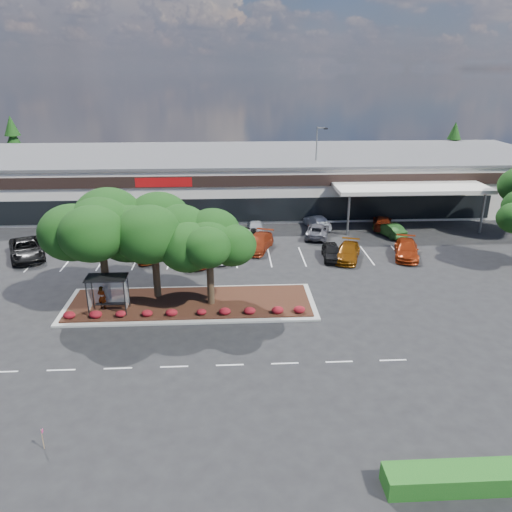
{
  "coord_description": "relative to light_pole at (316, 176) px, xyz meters",
  "views": [
    {
      "loc": [
        0.98,
        -28.83,
        16.06
      ],
      "look_at": [
        2.91,
        6.95,
        2.6
      ],
      "focal_mm": 35.0,
      "sensor_mm": 36.0,
      "label": 1
    }
  ],
  "objects": [
    {
      "name": "island_tree_east",
      "position": [
        -11.53,
        -24.3,
        -0.94
      ],
      "size": [
        5.8,
        5.8,
        6.5
      ],
      "primitive_type": null,
      "color": "black",
      "rests_on": "landscape_island"
    },
    {
      "name": "car_17",
      "position": [
        6.24,
        -8.96,
        -3.78
      ],
      "size": [
        2.64,
        4.32,
        1.34
      ],
      "primitive_type": "imported",
      "rotation": [
        0.0,
        0.0,
        3.46
      ],
      "color": "#1F4919",
      "rests_on": "ground"
    },
    {
      "name": "bus_shelter",
      "position": [
        -18.53,
        -25.05,
        -2.14
      ],
      "size": [
        2.75,
        1.55,
        2.59
      ],
      "color": "black",
      "rests_on": "landscape_island"
    },
    {
      "name": "landscape_island",
      "position": [
        -13.03,
        -24.0,
        -4.32
      ],
      "size": [
        18.0,
        6.0,
        0.26
      ],
      "color": "#9FA09B",
      "rests_on": "ground"
    },
    {
      "name": "car_10",
      "position": [
        -20.3,
        -6.33,
        -3.6
      ],
      "size": [
        2.56,
        5.94,
        1.7
      ],
      "primitive_type": "imported",
      "rotation": [
        0.0,
        0.0,
        3.17
      ],
      "color": "silver",
      "rests_on": "ground"
    },
    {
      "name": "car_5",
      "position": [
        -7.44,
        -12.52,
        -3.72
      ],
      "size": [
        3.62,
        5.4,
        1.45
      ],
      "primitive_type": "imported",
      "rotation": [
        0.0,
        0.0,
        -0.35
      ],
      "color": "maroon",
      "rests_on": "ground"
    },
    {
      "name": "retail_store",
      "position": [
        -10.96,
        5.91,
        -1.29
      ],
      "size": [
        80.4,
        25.2,
        6.25
      ],
      "color": "silver",
      "rests_on": "ground"
    },
    {
      "name": "lane_markings",
      "position": [
        -11.17,
        -17.58,
        -4.44
      ],
      "size": [
        33.12,
        20.06,
        0.01
      ],
      "color": "silver",
      "rests_on": "ground"
    },
    {
      "name": "car_0",
      "position": [
        -28.46,
        -13.46,
        -3.61
      ],
      "size": [
        4.99,
        6.67,
        1.68
      ],
      "primitive_type": "imported",
      "rotation": [
        0.0,
        0.0,
        0.41
      ],
      "color": "black",
      "rests_on": "ground"
    },
    {
      "name": "car_8",
      "position": [
        5.88,
        -15.12,
        -3.73
      ],
      "size": [
        3.34,
        5.34,
        1.44
      ],
      "primitive_type": "imported",
      "rotation": [
        0.0,
        0.0,
        -0.29
      ],
      "color": "#9A2D0E",
      "rests_on": "ground"
    },
    {
      "name": "ground",
      "position": [
        -11.03,
        -28.0,
        -4.45
      ],
      "size": [
        160.0,
        160.0,
        0.0
      ],
      "primitive_type": "plane",
      "color": "black",
      "rests_on": "ground"
    },
    {
      "name": "shrub_row",
      "position": [
        -13.03,
        -26.1,
        -3.94
      ],
      "size": [
        17.0,
        0.8,
        0.5
      ],
      "primitive_type": null,
      "color": "maroon",
      "rests_on": "landscape_island"
    },
    {
      "name": "car_6",
      "position": [
        -1.0,
        -15.26,
        -3.77
      ],
      "size": [
        1.92,
        4.1,
        1.36
      ],
      "primitive_type": "imported",
      "rotation": [
        0.0,
        0.0,
        -0.08
      ],
      "color": "black",
      "rests_on": "ground"
    },
    {
      "name": "light_pole",
      "position": [
        0.0,
        0.0,
        0.0
      ],
      "size": [
        1.43,
        0.5,
        10.02
      ],
      "rotation": [
        0.0,
        0.0,
        0.01
      ],
      "color": "#9FA09B",
      "rests_on": "ground"
    },
    {
      "name": "person_waiting",
      "position": [
        -19.1,
        -24.73,
        -3.33
      ],
      "size": [
        0.71,
        0.57,
        1.71
      ],
      "primitive_type": "imported",
      "rotation": [
        0.0,
        0.0,
        2.86
      ],
      "color": "#594C47",
      "rests_on": "landscape_island"
    },
    {
      "name": "conifer_north_east",
      "position": [
        22.97,
        16.0,
        0.05
      ],
      "size": [
        3.96,
        3.96,
        9.0
      ],
      "primitive_type": "cone",
      "color": "black",
      "rests_on": "ground"
    },
    {
      "name": "conifer_north_west",
      "position": [
        -41.03,
        18.0,
        0.55
      ],
      "size": [
        4.4,
        4.4,
        10.0
      ],
      "primitive_type": "cone",
      "color": "black",
      "rests_on": "ground"
    },
    {
      "name": "car_2",
      "position": [
        -15.9,
        -12.67,
        -3.76
      ],
      "size": [
        2.74,
        4.99,
        1.37
      ],
      "primitive_type": "imported",
      "rotation": [
        0.0,
        0.0,
        -0.18
      ],
      "color": "brown",
      "rests_on": "ground"
    },
    {
      "name": "car_4",
      "position": [
        -11.43,
        -14.02,
        -3.61
      ],
      "size": [
        4.05,
        6.22,
        1.67
      ],
      "primitive_type": "imported",
      "rotation": [
        0.0,
        0.0,
        0.32
      ],
      "color": "silver",
      "rests_on": "ground"
    },
    {
      "name": "car_13",
      "position": [
        -7.45,
        -7.5,
        -3.71
      ],
      "size": [
        1.81,
        4.34,
        1.47
      ],
      "primitive_type": "imported",
      "rotation": [
        0.0,
        0.0,
        3.12
      ],
      "color": "#A4A9AF",
      "rests_on": "ground"
    },
    {
      "name": "car_15",
      "position": [
        -1.19,
        -8.88,
        -3.78
      ],
      "size": [
        3.37,
        5.2,
        1.33
      ],
      "primitive_type": "imported",
      "rotation": [
        0.0,
        0.0,
        2.88
      ],
      "color": "slate",
      "rests_on": "ground"
    },
    {
      "name": "hedge_south_east",
      "position": [
        -1.03,
        -41.5,
        -4.0
      ],
      "size": [
        6.0,
        1.3,
        0.9
      ],
      "primitive_type": "cube",
      "color": "#104E17",
      "rests_on": "ground"
    },
    {
      "name": "car_16",
      "position": [
        6.25,
        -6.47,
        -3.76
      ],
      "size": [
        3.13,
        5.11,
        1.38
      ],
      "primitive_type": "imported",
      "rotation": [
        0.0,
        0.0,
        2.87
      ],
      "color": "#631D0C",
      "rests_on": "ground"
    },
    {
      "name": "car_3",
      "position": [
        -13.35,
        -15.42,
        -3.71
      ],
      "size": [
        3.24,
        5.65,
        1.48
      ],
      "primitive_type": "imported",
      "rotation": [
        0.0,
        0.0,
        0.15
      ],
      "color": "maroon",
      "rests_on": "ground"
    },
    {
      "name": "car_12",
      "position": [
        -9.25,
        -10.46,
        -3.63
      ],
      "size": [
        4.49,
        6.45,
        1.64
      ],
      "primitive_type": "imported",
      "rotation": [
        0.0,
        0.0,
        2.81
      ],
      "color": "black",
      "rests_on": "ground"
    },
    {
      "name": "car_1",
      "position": [
        -17.83,
        -14.34,
        -3.68
      ],
      "size": [
        3.31,
        4.86,
        1.54
      ],
      "primitive_type": "imported",
      "rotation": [
        0.0,
        0.0,
        0.37
      ],
      "color": "maroon",
      "rests_on": "ground"
    },
    {
      "name": "car_14",
      "position": [
        -0.72,
        -5.88,
        -3.76
      ],
      "size": [
        2.87,
        5.06,
        1.38
      ],
      "primitive_type": "imported",
      "rotation": [
        0.0,
        0.0,
        3.35
      ],
      "color": "silver",
      "rests_on": "ground"
    },
    {
      "name": "island_tree_west",
      "position": [
        -19.03,
        -23.5,
        -0.24
      ],
      "size": [
        7.2,
        7.2,
        7.89
      ],
      "primitive_type": null,
      "color": "black",
      "rests_on": "landscape_island"
    },
    {
      "name": "island_tree_mid",
      "position": [
        -15.53,
        -22.8,
        -0.53
      ],
      "size": [
        6.6,
        6.6,
        7.32
      ],
      "primitive_type": null,
      "color": "black",
      "rests_on": "landscape_island"
    },
    {
      "name": "car_7",
      "position": [
        0.44,
        -15.43,
        -3.76
      ],
      "size": [
        3.35,
        5.07,
        1.37
      ],
      "primitive_type": "imported",
      "rotation": [
        0.0,
        0.0,
        -0.33
      ],
      "color": "#783E08",
      "rests_on": "ground"
    },
    {
      "name": "survey_stake",
      "position": [
        -18.6,
        -38.35,
        -3.76
      ],
      "size": [
        0.07,
        0.14,
        1.07
      ],
      "color": "#A58156",
      "rests_on": "ground"
    },
    {
      "name": "car_9",
      "position": [
        -20.9,
        -7.49,
        -3.64
      ],
      "size": [
        3.75,
        6.0,
        1.62
      ],
      "primitive_type": "imported",
      "rotation": [
        0.0,
        0.0,
        2.86
      ],
      "color": "brown",
      "rests_on": "ground"
    }
  ]
}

